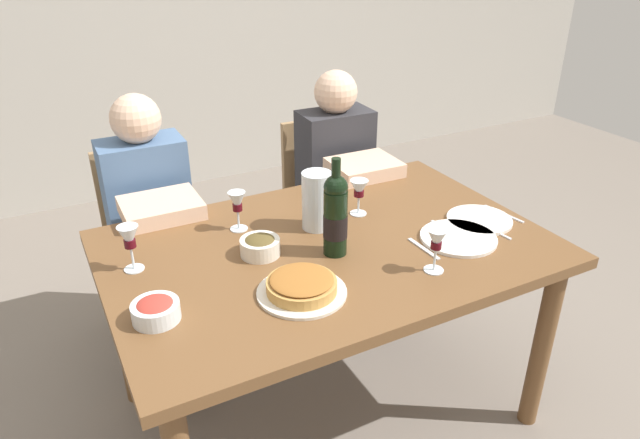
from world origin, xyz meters
The scene contains 21 objects.
ground_plane centered at (0.00, 0.00, 0.00)m, with size 8.00×8.00×0.00m, color slate.
dining_table centered at (0.00, 0.00, 0.67)m, with size 1.50×1.00×0.76m.
wine_bottle centered at (-0.01, -0.06, 0.90)m, with size 0.08×0.08×0.34m.
water_pitcher centered at (0.02, 0.13, 0.85)m, with size 0.16×0.11×0.21m.
baked_tart centered at (-0.21, -0.23, 0.79)m, with size 0.27×0.27×0.06m.
salad_bowl centered at (-0.63, -0.15, 0.79)m, with size 0.13×0.13×0.06m.
olive_bowl centered at (-0.23, 0.04, 0.80)m, with size 0.13×0.13×0.07m.
wine_glass_left_diner centered at (0.21, 0.15, 0.86)m, with size 0.07×0.07×0.14m.
wine_glass_right_diner centered at (-0.63, 0.14, 0.87)m, with size 0.07×0.07×0.16m.
wine_glass_centre centered at (0.21, -0.31, 0.86)m, with size 0.06×0.06×0.15m.
wine_glass_spare centered at (-0.23, 0.25, 0.86)m, with size 0.06×0.06×0.15m.
dinner_plate_left_setting centered at (0.58, -0.11, 0.77)m, with size 0.24×0.24×0.01m, color white.
dinner_plate_right_setting centered at (0.42, -0.18, 0.77)m, with size 0.27×0.27×0.01m, color white.
fork_left_setting centered at (0.43, -0.11, 0.76)m, with size 0.16×0.01×0.01m, color silver.
knife_left_setting centered at (0.70, -0.11, 0.76)m, with size 0.18×0.01×0.01m, color silver.
knife_right_setting centered at (0.57, -0.18, 0.76)m, with size 0.18×0.01×0.01m, color silver.
spoon_right_setting centered at (0.27, -0.18, 0.76)m, with size 0.16×0.01×0.01m, color silver.
chair_left centered at (-0.45, 0.89, 0.50)m, with size 0.40×0.40×0.87m.
diner_left centered at (-0.45, 0.66, 0.62)m, with size 0.34×0.50×1.16m.
chair_right centered at (0.45, 0.88, 0.50)m, with size 0.41×0.41×0.87m.
diner_right centered at (0.45, 0.65, 0.62)m, with size 0.35×0.51×1.16m.
Camera 1 is at (-0.84, -1.52, 1.74)m, focal length 32.46 mm.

